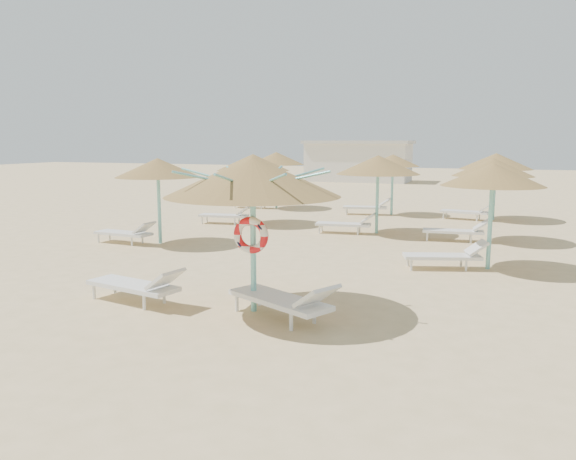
% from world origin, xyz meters
% --- Properties ---
extents(ground, '(120.00, 120.00, 0.00)m').
position_xyz_m(ground, '(0.00, 0.00, 0.00)').
color(ground, '#DBBA85').
rests_on(ground, ground).
extents(main_palapa, '(3.27, 3.27, 2.93)m').
position_xyz_m(main_palapa, '(0.31, -0.10, 2.54)').
color(main_palapa, '#74CAC6').
rests_on(main_palapa, ground).
extents(lounger_main_a, '(2.27, 1.08, 0.79)m').
position_xyz_m(lounger_main_a, '(-2.06, -0.44, 0.38)').
color(lounger_main_a, white).
rests_on(lounger_main_a, ground).
extents(lounger_main_b, '(2.35, 1.64, 0.83)m').
position_xyz_m(lounger_main_b, '(1.08, -0.46, 0.40)').
color(lounger_main_b, white).
rests_on(lounger_main_b, ground).
extents(palapa_field, '(19.36, 13.55, 2.72)m').
position_xyz_m(palapa_field, '(0.75, 10.21, 2.33)').
color(palapa_field, '#74CAC6').
rests_on(palapa_field, ground).
extents(service_hut, '(8.40, 4.40, 3.25)m').
position_xyz_m(service_hut, '(-6.00, 35.00, 1.64)').
color(service_hut, silver).
rests_on(service_hut, ground).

